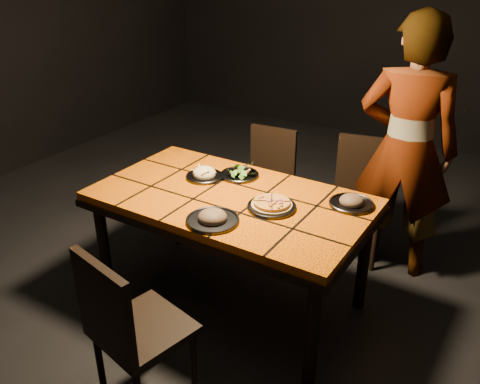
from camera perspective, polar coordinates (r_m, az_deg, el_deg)
The scene contains 11 objects.
room_shell at distance 2.71m, azimuth -1.19°, elevation 13.87°, with size 6.04×7.04×3.08m.
dining_table at distance 3.00m, azimuth -1.04°, elevation -1.77°, with size 1.62×0.92×0.75m.
chair_near at distance 2.45m, azimuth -12.59°, elevation -14.34°, with size 0.48×0.48×0.89m.
chair_far_left at distance 3.92m, azimuth 3.15°, elevation 1.98°, with size 0.41×0.41×0.82m.
chair_far_right at distance 3.72m, azimuth 13.34°, elevation 0.23°, with size 0.47×0.47×0.86m.
diner at distance 3.45m, azimuth 18.16°, elevation 4.49°, with size 0.64×0.42×1.76m, color brown.
plate_pizza at distance 2.83m, azimuth 3.58°, elevation -1.51°, with size 0.31×0.31×0.04m.
plate_pasta at distance 3.19m, azimuth -4.01°, elevation 1.95°, with size 0.23×0.23×0.08m.
plate_salad at distance 3.20m, azimuth -0.06°, elevation 2.20°, with size 0.25×0.25×0.07m.
plate_mushroom_a at distance 2.69m, azimuth -3.10°, elevation -2.89°, with size 0.29×0.29×0.09m.
plate_mushroom_b at distance 2.92m, azimuth 12.42°, elevation -1.07°, with size 0.25×0.25×0.08m.
Camera 1 is at (1.46, -2.21, 2.08)m, focal length 38.00 mm.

